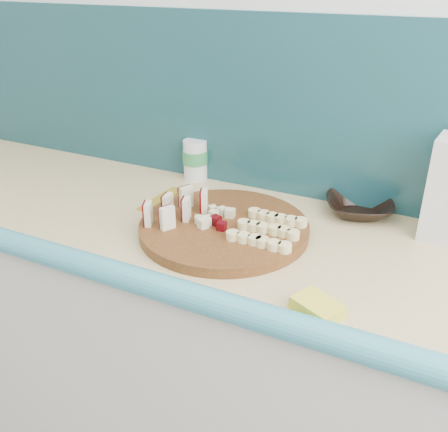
% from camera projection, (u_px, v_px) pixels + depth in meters
% --- Properties ---
extents(kitchen_counter, '(2.20, 0.63, 0.91)m').
position_uv_depth(kitchen_counter, '(198.00, 353.00, 1.52)').
color(kitchen_counter, silver).
rests_on(kitchen_counter, ground).
extents(backsplash, '(2.20, 0.02, 0.50)m').
position_uv_depth(backsplash, '(241.00, 103.00, 1.44)').
color(backsplash, teal).
rests_on(backsplash, kitchen_counter).
extents(cutting_board, '(0.43, 0.43, 0.03)m').
position_uv_depth(cutting_board, '(224.00, 228.00, 1.26)').
color(cutting_board, '#401E0D').
rests_on(cutting_board, kitchen_counter).
extents(apple_wedges, '(0.11, 0.17, 0.06)m').
position_uv_depth(apple_wedges, '(177.00, 207.00, 1.27)').
color(apple_wedges, beige).
rests_on(apple_wedges, cutting_board).
extents(apple_chunks, '(0.07, 0.07, 0.02)m').
position_uv_depth(apple_chunks, '(214.00, 217.00, 1.26)').
color(apple_chunks, beige).
rests_on(apple_chunks, cutting_board).
extents(banana_slices, '(0.16, 0.16, 0.02)m').
position_uv_depth(banana_slices, '(268.00, 229.00, 1.20)').
color(banana_slices, '#ECDC90').
rests_on(banana_slices, cutting_board).
extents(brown_bowl, '(0.23, 0.23, 0.04)m').
position_uv_depth(brown_bowl, '(359.00, 207.00, 1.35)').
color(brown_bowl, black).
rests_on(brown_bowl, kitchen_counter).
extents(canister, '(0.08, 0.08, 0.13)m').
position_uv_depth(canister, '(195.00, 159.00, 1.56)').
color(canister, silver).
rests_on(canister, kitchen_counter).
extents(sponge, '(0.11, 0.10, 0.03)m').
position_uv_depth(sponge, '(317.00, 307.00, 0.96)').
color(sponge, yellow).
rests_on(sponge, kitchen_counter).
extents(banana_peel, '(0.23, 0.19, 0.01)m').
position_uv_depth(banana_peel, '(180.00, 203.00, 1.42)').
color(banana_peel, gold).
rests_on(banana_peel, kitchen_counter).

